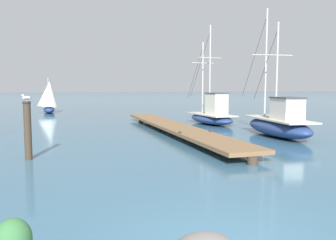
{
  "coord_description": "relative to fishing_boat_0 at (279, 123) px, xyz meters",
  "views": [
    {
      "loc": [
        -2.47,
        -4.44,
        2.64
      ],
      "look_at": [
        1.65,
        7.69,
        1.4
      ],
      "focal_mm": 35.94,
      "sensor_mm": 36.0,
      "label": 1
    }
  ],
  "objects": [
    {
      "name": "floating_dock",
      "position": [
        -4.85,
        3.31,
        -0.35
      ],
      "size": [
        2.22,
        17.62,
        0.53
      ],
      "color": "brown",
      "rests_on": "ground"
    },
    {
      "name": "fishing_boat_0",
      "position": [
        0.0,
        0.0,
        0.0
      ],
      "size": [
        2.67,
        7.72,
        7.12
      ],
      "color": "navy",
      "rests_on": "ground"
    },
    {
      "name": "fishing_boat_1",
      "position": [
        -0.67,
        6.75,
        -0.02
      ],
      "size": [
        2.24,
        6.77,
        7.09
      ],
      "color": "navy",
      "rests_on": "ground"
    },
    {
      "name": "mooring_piling",
      "position": [
        -12.4,
        -1.91,
        0.39
      ],
      "size": [
        0.3,
        0.3,
        2.13
      ],
      "color": "#3D3023",
      "rests_on": "ground"
    },
    {
      "name": "perched_seagull",
      "position": [
        -12.39,
        -1.91,
        1.56
      ],
      "size": [
        0.37,
        0.21,
        0.26
      ],
      "color": "gold",
      "rests_on": "mooring_piling"
    },
    {
      "name": "distant_sailboat",
      "position": [
        -11.97,
        22.28,
        0.93
      ],
      "size": [
        2.34,
        4.05,
        3.68
      ],
      "color": "navy",
      "rests_on": "ground"
    }
  ]
}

